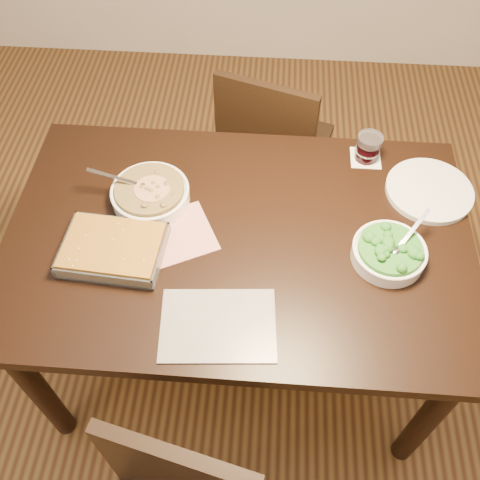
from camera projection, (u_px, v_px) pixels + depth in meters
The scene contains 11 objects.
ground at pixel (239, 346), 2.20m from camera, with size 4.00×4.00×0.00m, color #3F2212.
table at pixel (238, 254), 1.67m from camera, with size 1.40×0.90×0.75m.
magazine_a at pixel (166, 238), 1.59m from camera, with size 0.27×0.20×0.01m, color #AF3239.
magazine_b at pixel (218, 325), 1.41m from camera, with size 0.31×0.22×0.01m, color #222128.
coaster at pixel (365, 158), 1.79m from camera, with size 0.10×0.10×0.00m, color white.
stew_bowl at pixel (150, 194), 1.65m from camera, with size 0.27×0.24×0.09m.
broccoli_bowl at pixel (389, 252), 1.52m from camera, with size 0.21×0.22×0.08m.
baking_dish at pixel (113, 249), 1.53m from camera, with size 0.30×0.23×0.05m.
wine_tumbler at pixel (368, 147), 1.75m from camera, with size 0.08×0.08×0.09m.
dinner_plate at pixel (429, 191), 1.69m from camera, with size 0.27×0.27×0.02m, color silver.
chair_far at pixel (272, 145), 2.23m from camera, with size 0.50×0.50×0.85m.
Camera 1 is at (0.08, -0.96, 2.02)m, focal length 40.00 mm.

